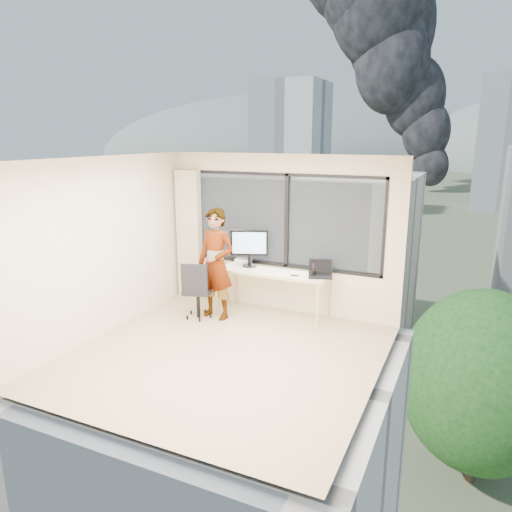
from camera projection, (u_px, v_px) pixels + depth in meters
The scene contains 25 objects.
floor at pixel (225, 355), 6.46m from camera, with size 4.00×4.00×0.01m, color tan.
ceiling at pixel (222, 159), 5.82m from camera, with size 4.00×4.00×0.01m, color white.
wall_front at pixel (119, 313), 4.38m from camera, with size 4.00×0.01×2.60m, color beige.
wall_left at pixel (103, 247), 6.95m from camera, with size 0.01×4.00×2.60m, color beige.
wall_right at pixel (381, 281), 5.33m from camera, with size 0.01×4.00×2.60m, color beige.
window_wall at pixel (284, 221), 7.82m from camera, with size 3.30×0.16×1.55m, color black, non-canonical shape.
curtain at pixel (189, 235), 8.53m from camera, with size 0.45×0.14×2.30m, color #C3B298.
desk at pixel (273, 293), 7.83m from camera, with size 1.80×0.60×0.75m, color tan.
chair at pixel (198, 289), 7.68m from camera, with size 0.49×0.49×0.97m, color black, non-canonical shape.
person at pixel (216, 264), 7.60m from camera, with size 0.65×0.43×1.79m, color #2D2D33.
monitor at pixel (249, 248), 7.94m from camera, with size 0.62×0.13×0.62m, color black, non-canonical shape.
game_console at pixel (244, 261), 8.22m from camera, with size 0.29×0.24×0.07m, color white.
laptop at pixel (320, 270), 7.37m from camera, with size 0.36×0.39×0.24m, color black, non-canonical shape.
cellphone at pixel (295, 275), 7.47m from camera, with size 0.11×0.05×0.01m, color black.
pen_cup at pixel (313, 273), 7.45m from camera, with size 0.08×0.08×0.10m, color black.
handbag at pixel (325, 267), 7.58m from camera, with size 0.27×0.13×0.20m, color #0D5040.
exterior_ground at pixel (462, 207), 115.50m from camera, with size 400.00×400.00×0.04m, color #515B3D.
near_bldg_a at pixel (306, 262), 38.24m from camera, with size 16.00×12.00×14.00m, color #ECE2C6.
far_tower_a at pixel (291, 149), 104.29m from camera, with size 14.00×14.00×28.00m, color silver.
far_tower_b at pixel (507, 144), 108.57m from camera, with size 13.00×13.00×30.00m, color silver.
far_tower_d at pixel (279, 153), 163.59m from camera, with size 16.00×14.00×22.00m, color silver.
hill_a at pixel (291, 160), 340.29m from camera, with size 288.00×216.00×90.00m, color slate.
tree_a at pixel (178, 317), 34.78m from camera, with size 7.00×7.00×8.00m, color #1A4918, non-canonical shape.
tree_b at pixel (479, 400), 23.01m from camera, with size 7.60×7.60×9.00m, color #1A4918, non-canonical shape.
smoke_plume_a at pixel (448, 2), 132.96m from camera, with size 40.00×24.00×90.00m, color black, non-canonical shape.
Camera 1 is at (2.87, -5.21, 2.88)m, focal length 33.54 mm.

